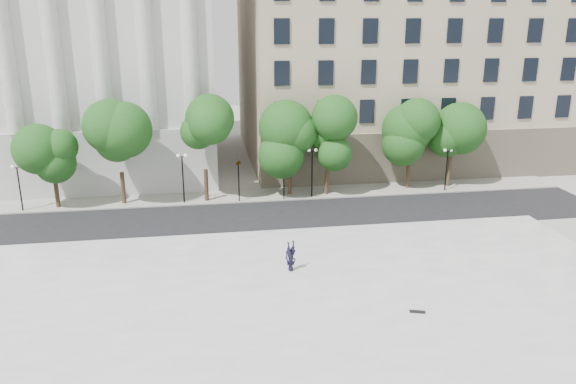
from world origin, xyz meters
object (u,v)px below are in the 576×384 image
Objects in this scene: person_lying at (291,267)px; skateboard at (417,312)px; traffic_light_west at (238,160)px; traffic_light_east at (284,159)px.

skateboard is at bearing -62.50° from person_lying.
traffic_light_west is 15.80m from person_lying.
traffic_light_east is (3.95, 0.00, -0.03)m from traffic_light_west.
person_lying is (-1.89, -15.37, -3.03)m from traffic_light_east.
traffic_light_west is 23.17m from skateboard.
traffic_light_east reaches higher than person_lying.
traffic_light_west is 1.01× the size of traffic_light_east.
person_lying is at bearing -97.01° from traffic_light_east.
traffic_light_west is 2.22× the size of person_lying.
traffic_light_west is 3.95m from traffic_light_east.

